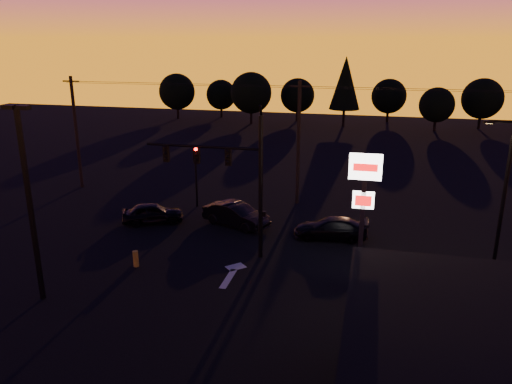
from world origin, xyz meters
TOP-DOWN VIEW (x-y plane):
  - ground at (0.00, 0.00)m, footprint 120.00×120.00m
  - lane_arrow at (0.50, 1.67)m, footprint 1.20×3.10m
  - traffic_signal_mast at (-0.10, 3.99)m, footprint 6.79×0.52m
  - secondary_signal at (-5.00, 11.49)m, footprint 0.30×0.31m
  - parking_lot_light at (-7.50, -3.00)m, footprint 1.25×0.30m
  - pylon_sign at (7.00, 1.50)m, footprint 1.50×0.28m
  - streetlight at (13.91, 5.50)m, footprint 1.55×0.35m
  - utility_pole_0 at (-16.00, 14.00)m, footprint 1.40×0.26m
  - utility_pole_1 at (2.00, 14.00)m, footprint 1.40×0.26m
  - power_wires at (2.00, 14.00)m, footprint 36.00×1.22m
  - bollard at (-4.78, 1.24)m, footprint 0.29×0.29m
  - tree_0 at (-22.00, 50.00)m, footprint 5.36×5.36m
  - tree_1 at (-16.00, 53.00)m, footprint 4.54×4.54m
  - tree_2 at (-10.00, 48.00)m, footprint 5.77×5.78m
  - tree_3 at (-4.00, 52.00)m, footprint 4.95×4.95m
  - tree_4 at (3.00, 49.00)m, footprint 4.18×4.18m
  - tree_5 at (9.00, 54.00)m, footprint 4.95×4.95m
  - tree_6 at (15.00, 48.00)m, footprint 4.54×4.54m
  - tree_7 at (21.00, 51.00)m, footprint 5.36×5.36m
  - car_left at (-6.71, 7.63)m, footprint 4.31×3.14m
  - car_mid at (-1.17, 8.43)m, footprint 4.84×3.21m
  - car_right at (5.09, 7.68)m, footprint 4.65×2.22m
  - suv_parked at (10.84, -1.76)m, footprint 4.90×6.08m

SIDE VIEW (x-z plane):
  - ground at x=0.00m, z-range 0.00..0.00m
  - lane_arrow at x=0.50m, z-range 0.00..0.01m
  - bollard at x=-4.78m, z-range 0.00..0.88m
  - car_right at x=5.09m, z-range 0.00..1.31m
  - car_left at x=-6.71m, z-range 0.00..1.36m
  - car_mid at x=-1.17m, z-range 0.00..1.51m
  - suv_parked at x=10.84m, z-range 0.00..1.54m
  - secondary_signal at x=-5.00m, z-range 0.69..5.04m
  - tree_1 at x=-16.00m, z-range 0.58..6.29m
  - tree_6 at x=15.00m, z-range 0.58..6.29m
  - tree_3 at x=-4.00m, z-range 0.63..6.86m
  - tree_5 at x=9.00m, z-range 0.63..6.86m
  - tree_0 at x=-22.00m, z-range 0.69..7.43m
  - tree_7 at x=21.00m, z-range 0.69..7.43m
  - tree_2 at x=-10.00m, z-range 0.74..8.00m
  - streetlight at x=13.91m, z-range 0.42..8.42m
  - utility_pole_0 at x=-16.00m, z-range 0.09..9.09m
  - utility_pole_1 at x=2.00m, z-range 0.09..9.09m
  - pylon_sign at x=7.00m, z-range 1.51..8.31m
  - traffic_signal_mast at x=-0.10m, z-range 0.65..9.23m
  - parking_lot_light at x=-7.50m, z-range 0.70..9.84m
  - tree_4 at x=3.00m, z-range 1.18..10.68m
  - power_wires at x=2.00m, z-range 8.53..8.60m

